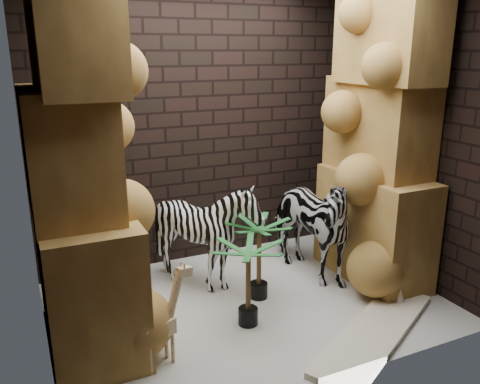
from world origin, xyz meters
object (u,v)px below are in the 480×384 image
palm_back (248,284)px  palm_front (259,259)px  giraffe_toy (157,320)px  zebra_left (206,239)px  surfboard (376,332)px  zebra_right (306,215)px

palm_back → palm_front: bearing=52.1°
giraffe_toy → palm_back: (0.86, 0.25, -0.02)m
palm_front → zebra_left: bearing=131.2°
surfboard → zebra_right: bearing=58.1°
palm_front → palm_back: size_ratio=1.04×
giraffe_toy → palm_front: bearing=7.3°
giraffe_toy → palm_front: (1.16, 0.63, 0.00)m
zebra_right → palm_front: (-0.65, -0.23, -0.28)m
giraffe_toy → palm_front: palm_front is taller
zebra_right → zebra_left: bearing=162.1°
zebra_right → palm_front: size_ratio=1.71×
giraffe_toy → surfboard: giraffe_toy is taller
palm_front → surfboard: size_ratio=0.46×
giraffe_toy → zebra_left: bearing=31.6°
palm_front → palm_back: (-0.30, -0.38, -0.02)m
giraffe_toy → palm_front: 1.32m
palm_back → giraffe_toy: bearing=-163.8°
palm_back → surfboard: (0.89, -0.60, -0.35)m
zebra_right → zebra_left: (-1.02, 0.19, -0.16)m
zebra_left → palm_front: bearing=-39.6°
palm_front → surfboard: palm_front is taller
zebra_right → surfboard: size_ratio=0.79×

